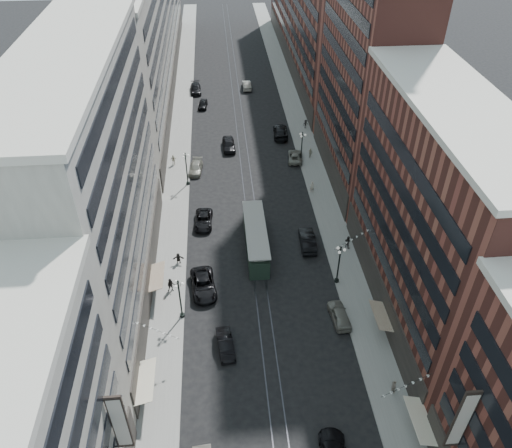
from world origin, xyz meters
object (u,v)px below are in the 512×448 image
object	(u,v)px
car_9	(203,104)
pedestrian_extra_0	(310,153)
pedestrian_4	(394,387)
streetcar	(256,239)
car_8	(196,168)
pedestrian_5	(178,258)
lamppost_se_far	(339,263)
car_5	(226,344)
car_11	(295,156)
pedestrian_8	(312,187)
pedestrian_7	(348,242)
lamppost_sw_far	(180,298)
car_2	(203,285)
lamppost_se_mid	(302,146)
car_extra_0	(196,89)
pedestrian_9	(306,124)
car_4	(339,315)
pedestrian_6	(174,160)
car_14	(247,85)
pedestrian_2	(171,285)
lamppost_sw_mid	(186,168)
car_13	(229,144)
car_12	(280,132)
car_10	(307,240)
car_7	(203,220)

from	to	relation	value
car_9	pedestrian_extra_0	xyz separation A→B (m)	(17.91, -21.26, 0.27)
pedestrian_4	streetcar	bearing A→B (deg)	29.96
car_8	pedestrian_5	xyz separation A→B (m)	(-1.91, -21.90, 0.22)
lamppost_se_far	car_5	distance (m)	16.46
car_11	pedestrian_8	xyz separation A→B (m)	(1.10, -9.84, 0.38)
pedestrian_7	car_9	bearing A→B (deg)	-17.65
lamppost_sw_far	car_9	distance (m)	54.97
lamppost_se_far	pedestrian_7	xyz separation A→B (m)	(2.71, 6.17, -2.05)
car_2	lamppost_se_mid	bearing A→B (deg)	53.53
streetcar	car_extra_0	bearing A→B (deg)	99.29
car_extra_0	pedestrian_9	bearing A→B (deg)	-44.74
car_4	pedestrian_extra_0	bearing A→B (deg)	-98.49
lamppost_sw_far	pedestrian_6	distance (m)	33.23
streetcar	car_2	bearing A→B (deg)	-134.00
lamppost_se_far	pedestrian_8	bearing A→B (deg)	89.11
car_14	car_4	bearing A→B (deg)	94.84
car_5	pedestrian_7	bearing A→B (deg)	35.59
car_2	pedestrian_2	bearing A→B (deg)	173.44
car_8	car_14	size ratio (longest dim) A/B	0.99
pedestrian_4	pedestrian_8	bearing A→B (deg)	6.27
lamppost_sw_mid	car_13	size ratio (longest dim) A/B	1.07
pedestrian_6	pedestrian_8	distance (m)	23.31
car_5	car_11	size ratio (longest dim) A/B	0.90
car_12	pedestrian_9	distance (m)	5.46
lamppost_sw_mid	car_2	distance (m)	23.16
lamppost_sw_mid	pedestrian_4	world-z (taller)	lamppost_sw_mid
car_10	car_extra_0	xyz separation A→B (m)	(-15.20, 51.32, -0.10)
pedestrian_4	pedestrian_9	bearing A→B (deg)	2.58
car_14	pedestrian_extra_0	bearing A→B (deg)	105.83
pedestrian_5	pedestrian_8	size ratio (longest dim) A/B	0.83
streetcar	pedestrian_7	xyz separation A→B (m)	(11.91, -0.94, -0.50)
car_12	pedestrian_8	distance (m)	18.58
car_2	car_13	world-z (taller)	car_13
car_12	pedestrian_5	world-z (taller)	car_12
car_5	car_8	xyz separation A→B (m)	(-3.52, 35.64, -0.03)
pedestrian_5	pedestrian_9	size ratio (longest dim) A/B	0.92
pedestrian_2	car_11	bearing A→B (deg)	54.05
car_7	car_14	distance (m)	47.51
pedestrian_4	pedestrian_2	bearing A→B (deg)	57.97
pedestrian_8	car_5	bearing A→B (deg)	58.20
car_5	pedestrian_8	size ratio (longest dim) A/B	2.42
pedestrian_2	lamppost_se_far	bearing A→B (deg)	-2.94
car_9	car_extra_0	distance (m)	7.73
car_11	pedestrian_7	bearing A→B (deg)	106.41
car_10	car_extra_0	bearing A→B (deg)	-71.61
car_10	car_5	bearing A→B (deg)	56.55
lamppost_sw_mid	pedestrian_7	world-z (taller)	lamppost_sw_mid
car_4	pedestrian_8	world-z (taller)	pedestrian_8
lamppost_se_far	pedestrian_4	size ratio (longest dim) A/B	3.34
lamppost_se_mid	car_13	size ratio (longest dim) A/B	1.07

